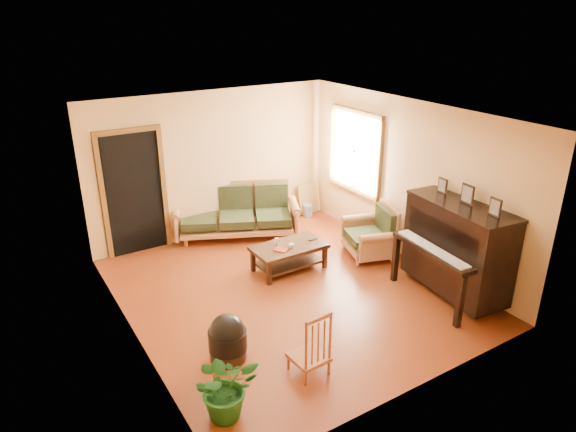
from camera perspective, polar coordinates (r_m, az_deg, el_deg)
floor at (r=7.67m, az=0.09°, el=-8.27°), size 5.00×5.00×0.00m
doorway at (r=8.81m, az=-16.70°, el=2.31°), size 1.08×0.16×2.05m
window at (r=9.27m, az=7.49°, el=7.15°), size 0.12×1.36×1.46m
sofa at (r=9.24m, az=-5.76°, el=0.43°), size 2.37×1.75×0.94m
coffee_table at (r=8.15m, az=0.12°, el=-4.62°), size 1.16×0.63×0.42m
armchair at (r=8.60m, az=8.99°, el=-1.73°), size 1.05×1.08×0.87m
piano at (r=7.65m, az=18.24°, el=-3.63°), size 1.09×1.67×1.40m
footstool at (r=6.28m, az=-6.71°, el=-13.81°), size 0.55×0.55×0.44m
red_chair at (r=5.93m, az=2.35°, el=-13.78°), size 0.41×0.45×0.83m
leaning_frame at (r=10.30m, az=2.34°, el=1.97°), size 0.47×0.12×0.63m
ceramic_crock at (r=10.22m, az=2.21°, el=0.63°), size 0.24×0.24×0.24m
potted_plant at (r=5.47m, az=-6.91°, el=-18.27°), size 0.72×0.64×0.73m
book at (r=7.83m, az=-1.00°, el=-4.00°), size 0.24×0.26×0.02m
candle at (r=8.07m, az=-1.26°, el=-2.83°), size 0.08×0.08×0.11m
glass_jar at (r=7.99m, az=0.39°, el=-3.29°), size 0.10×0.10×0.06m
remote at (r=8.26m, az=2.77°, el=-2.58°), size 0.16×0.05×0.02m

